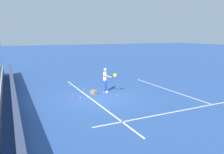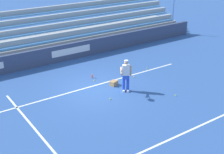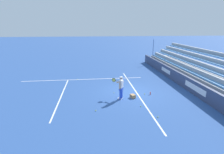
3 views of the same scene
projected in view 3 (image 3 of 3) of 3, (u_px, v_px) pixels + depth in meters
ground_plane at (130, 92)px, 14.28m from camera, size 160.00×160.00×0.00m
court_baseline_white at (136, 92)px, 14.33m from camera, size 12.00×0.10×0.01m
court_sideline_white at (83, 79)px, 17.75m from camera, size 0.10×12.00×0.01m
court_service_line_white at (62, 95)px, 13.67m from camera, size 8.22×0.10×0.01m
back_wall_sponsor_board at (189, 84)px, 14.67m from camera, size 24.05×0.25×1.10m
bleacher_stand at (214, 81)px, 14.85m from camera, size 22.85×3.20×3.40m
tennis_player at (121, 88)px, 12.78m from camera, size 0.94×0.84×1.71m
ball_box_cardboard at (133, 96)px, 13.19m from camera, size 0.48×0.41×0.26m
tennis_ball_toward_net at (96, 111)px, 11.15m from camera, size 0.07×0.07×0.07m
tennis_ball_far_left at (145, 94)px, 13.89m from camera, size 0.07×0.07×0.07m
tennis_ball_stray_back at (78, 79)px, 17.70m from camera, size 0.07×0.07×0.07m
tennis_ball_by_box at (114, 93)px, 14.13m from camera, size 0.07×0.07×0.07m
tennis_ball_on_baseline at (141, 106)px, 11.75m from camera, size 0.07×0.07×0.07m
tennis_ball_midcourt at (158, 117)px, 10.39m from camera, size 0.07×0.07×0.07m
water_bottle at (150, 93)px, 13.80m from camera, size 0.07×0.07×0.22m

